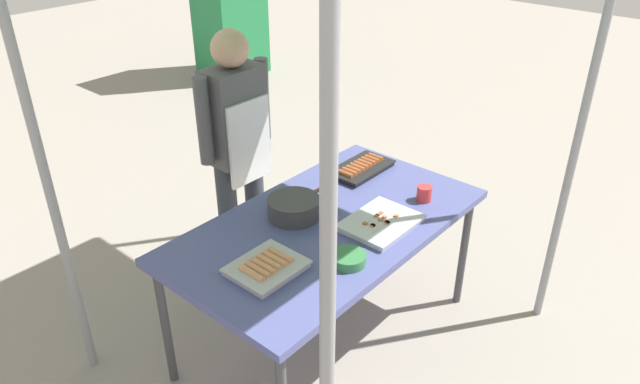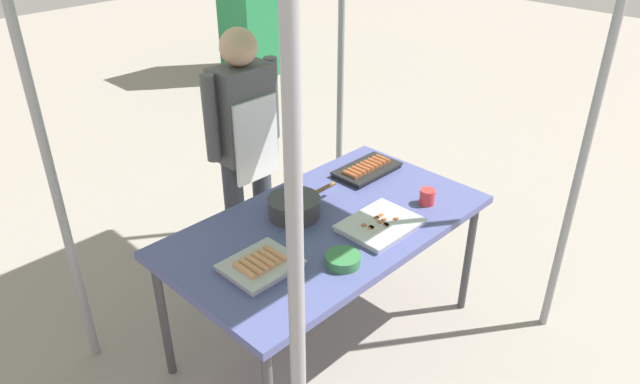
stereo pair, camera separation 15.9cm
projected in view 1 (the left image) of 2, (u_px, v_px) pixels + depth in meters
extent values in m
plane|color=gray|center=(327.00, 336.00, 3.26)|extent=(18.00, 18.00, 0.00)
cube|color=#4C518C|center=(328.00, 225.00, 2.90)|extent=(1.60, 0.90, 0.04)
cylinder|color=#3F3F44|center=(463.00, 252.00, 3.35)|extent=(0.04, 0.04, 0.71)
cylinder|color=#3F3F44|center=(165.00, 325.00, 2.82)|extent=(0.04, 0.04, 0.71)
cylinder|color=#3F3F44|center=(355.00, 206.00, 3.80)|extent=(0.04, 0.04, 0.71)
cylinder|color=gray|center=(327.00, 338.00, 1.61)|extent=(0.04, 0.04, 2.33)
cylinder|color=gray|center=(580.00, 129.00, 2.86)|extent=(0.04, 0.04, 2.33)
cylinder|color=gray|center=(42.00, 165.00, 2.52)|extent=(0.04, 0.04, 2.33)
cylinder|color=gray|center=(329.00, 63.00, 3.77)|extent=(0.04, 0.04, 2.33)
cube|color=#ADADB2|center=(267.00, 269.00, 2.54)|extent=(0.30, 0.25, 0.02)
cube|color=#ADADB2|center=(267.00, 266.00, 2.53)|extent=(0.31, 0.26, 0.01)
cylinder|color=tan|center=(252.00, 274.00, 2.47)|extent=(0.03, 0.14, 0.03)
cylinder|color=tan|center=(258.00, 270.00, 2.50)|extent=(0.03, 0.14, 0.03)
cylinder|color=tan|center=(264.00, 266.00, 2.52)|extent=(0.03, 0.14, 0.03)
cylinder|color=tan|center=(269.00, 262.00, 2.54)|extent=(0.03, 0.14, 0.03)
cylinder|color=tan|center=(275.00, 259.00, 2.56)|extent=(0.03, 0.14, 0.03)
cylinder|color=tan|center=(281.00, 255.00, 2.59)|extent=(0.03, 0.14, 0.03)
cube|color=silver|center=(381.00, 224.00, 2.86)|extent=(0.36, 0.28, 0.02)
cube|color=silver|center=(381.00, 221.00, 2.85)|extent=(0.37, 0.29, 0.01)
cylinder|color=tan|center=(387.00, 223.00, 2.83)|extent=(0.24, 0.01, 0.01)
cube|color=#B7663D|center=(387.00, 223.00, 2.83)|extent=(0.02, 0.02, 0.02)
cube|color=#B7663D|center=(387.00, 223.00, 2.83)|extent=(0.02, 0.02, 0.02)
cube|color=#B7663D|center=(396.00, 217.00, 2.88)|extent=(0.02, 0.02, 0.02)
cylinder|color=tan|center=(381.00, 220.00, 2.85)|extent=(0.24, 0.01, 0.01)
cube|color=#B7663D|center=(381.00, 221.00, 2.84)|extent=(0.02, 0.02, 0.02)
cube|color=#B7663D|center=(373.00, 226.00, 2.80)|extent=(0.02, 0.02, 0.02)
cube|color=#B7663D|center=(384.00, 218.00, 2.87)|extent=(0.02, 0.02, 0.02)
cube|color=#B7663D|center=(372.00, 226.00, 2.80)|extent=(0.02, 0.02, 0.02)
cylinder|color=tan|center=(375.00, 218.00, 2.87)|extent=(0.24, 0.01, 0.01)
cube|color=#B7663D|center=(377.00, 217.00, 2.88)|extent=(0.02, 0.02, 0.02)
cube|color=#B7663D|center=(378.00, 216.00, 2.88)|extent=(0.02, 0.02, 0.02)
cube|color=#B7663D|center=(365.00, 225.00, 2.81)|extent=(0.02, 0.02, 0.02)
cube|color=#B7663D|center=(381.00, 214.00, 2.90)|extent=(0.02, 0.02, 0.02)
cube|color=black|center=(361.00, 170.00, 3.36)|extent=(0.37, 0.21, 0.02)
cube|color=black|center=(361.00, 167.00, 3.35)|extent=(0.38, 0.22, 0.01)
cylinder|color=#9E512D|center=(346.00, 174.00, 3.25)|extent=(0.03, 0.10, 0.03)
cylinder|color=#9E512D|center=(350.00, 172.00, 3.27)|extent=(0.03, 0.10, 0.03)
cylinder|color=#9E512D|center=(354.00, 170.00, 3.30)|extent=(0.03, 0.10, 0.03)
cylinder|color=#9E512D|center=(357.00, 168.00, 3.32)|extent=(0.03, 0.10, 0.03)
cylinder|color=#9E512D|center=(361.00, 166.00, 3.34)|extent=(0.03, 0.10, 0.03)
cylinder|color=#9E512D|center=(365.00, 163.00, 3.37)|extent=(0.03, 0.10, 0.03)
cylinder|color=#9E512D|center=(369.00, 161.00, 3.39)|extent=(0.03, 0.10, 0.03)
cylinder|color=#9E512D|center=(372.00, 159.00, 3.41)|extent=(0.03, 0.10, 0.03)
cylinder|color=#9E512D|center=(376.00, 157.00, 3.43)|extent=(0.03, 0.10, 0.03)
cylinder|color=#38383A|center=(294.00, 208.00, 2.91)|extent=(0.26, 0.26, 0.10)
cylinder|color=brown|center=(321.00, 188.00, 3.04)|extent=(0.16, 0.02, 0.02)
cylinder|color=#386B33|center=(294.00, 201.00, 2.89)|extent=(0.24, 0.24, 0.01)
cylinder|color=#33723F|center=(348.00, 259.00, 2.59)|extent=(0.16, 0.16, 0.05)
cylinder|color=red|center=(424.00, 193.00, 3.06)|extent=(0.08, 0.08, 0.08)
cylinder|color=#333842|center=(229.00, 221.00, 3.57)|extent=(0.12, 0.12, 0.77)
cylinder|color=#333842|center=(255.00, 207.00, 3.72)|extent=(0.12, 0.12, 0.77)
cube|color=#4C4C51|center=(235.00, 115.00, 3.32)|extent=(0.34, 0.20, 0.55)
cube|color=white|center=(250.00, 142.00, 3.33)|extent=(0.30, 0.02, 0.49)
cylinder|color=#4C4C51|center=(204.00, 122.00, 3.16)|extent=(0.08, 0.08, 0.49)
cylinder|color=#4C4C51|center=(263.00, 100.00, 3.45)|extent=(0.08, 0.08, 0.49)
sphere|color=tan|center=(230.00, 48.00, 3.13)|extent=(0.21, 0.21, 0.21)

